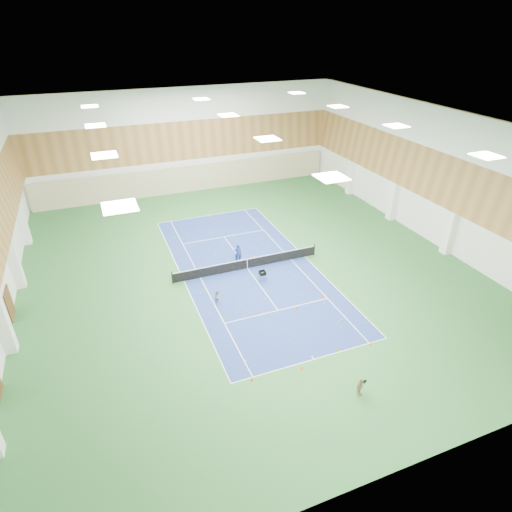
# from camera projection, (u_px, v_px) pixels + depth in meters

# --- Properties ---
(ground) EXTENTS (40.00, 40.00, 0.00)m
(ground) POSITION_uv_depth(u_px,v_px,m) (247.00, 268.00, 36.38)
(ground) COLOR #29612D
(ground) RESTS_ON ground
(room_shell) EXTENTS (36.00, 40.00, 12.00)m
(room_shell) POSITION_uv_depth(u_px,v_px,m) (247.00, 203.00, 33.44)
(room_shell) COLOR white
(room_shell) RESTS_ON ground
(wood_cladding) EXTENTS (36.00, 40.00, 8.00)m
(wood_cladding) POSITION_uv_depth(u_px,v_px,m) (246.00, 178.00, 32.45)
(wood_cladding) COLOR #A3703C
(wood_cladding) RESTS_ON room_shell
(ceiling_light_grid) EXTENTS (21.40, 25.40, 0.06)m
(ceiling_light_grid) POSITION_uv_depth(u_px,v_px,m) (246.00, 126.00, 30.53)
(ceiling_light_grid) COLOR white
(ceiling_light_grid) RESTS_ON room_shell
(court_surface) EXTENTS (10.97, 23.77, 0.01)m
(court_surface) POSITION_uv_depth(u_px,v_px,m) (247.00, 268.00, 36.38)
(court_surface) COLOR navy
(court_surface) RESTS_ON ground
(tennis_balls_scatter) EXTENTS (10.57, 22.77, 0.07)m
(tennis_balls_scatter) POSITION_uv_depth(u_px,v_px,m) (247.00, 268.00, 36.36)
(tennis_balls_scatter) COLOR #C9E026
(tennis_balls_scatter) RESTS_ON ground
(tennis_net) EXTENTS (12.80, 0.10, 1.10)m
(tennis_net) POSITION_uv_depth(u_px,v_px,m) (247.00, 263.00, 36.11)
(tennis_net) COLOR black
(tennis_net) RESTS_ON ground
(back_curtain) EXTENTS (35.40, 0.16, 3.20)m
(back_curtain) POSITION_uv_depth(u_px,v_px,m) (190.00, 179.00, 51.59)
(back_curtain) COLOR #C6B793
(back_curtain) RESTS_ON ground
(door_left_b) EXTENTS (0.08, 1.80, 2.20)m
(door_left_b) POSITION_uv_depth(u_px,v_px,m) (9.00, 303.00, 30.10)
(door_left_b) COLOR #593319
(door_left_b) RESTS_ON ground
(coach) EXTENTS (0.70, 0.52, 1.76)m
(coach) POSITION_uv_depth(u_px,v_px,m) (238.00, 253.00, 36.91)
(coach) COLOR navy
(coach) RESTS_ON ground
(child_court) EXTENTS (0.67, 0.64, 1.09)m
(child_court) POSITION_uv_depth(u_px,v_px,m) (218.00, 297.00, 31.77)
(child_court) COLOR gray
(child_court) RESTS_ON ground
(child_apron) EXTENTS (0.78, 0.56, 1.23)m
(child_apron) POSITION_uv_depth(u_px,v_px,m) (360.00, 387.00, 23.97)
(child_apron) COLOR tan
(child_apron) RESTS_ON ground
(ball_cart) EXTENTS (0.53, 0.53, 0.90)m
(ball_cart) POSITION_uv_depth(u_px,v_px,m) (262.00, 276.00, 34.48)
(ball_cart) COLOR black
(ball_cart) RESTS_ON ground
(cone_svc_a) EXTENTS (0.18, 0.18, 0.20)m
(cone_svc_a) POSITION_uv_depth(u_px,v_px,m) (225.00, 318.00, 30.23)
(cone_svc_a) COLOR #F55E0C
(cone_svc_a) RESTS_ON ground
(cone_svc_b) EXTENTS (0.19, 0.19, 0.21)m
(cone_svc_b) POSITION_uv_depth(u_px,v_px,m) (259.00, 311.00, 30.95)
(cone_svc_b) COLOR #FF430D
(cone_svc_b) RESTS_ON ground
(cone_svc_c) EXTENTS (0.20, 0.20, 0.22)m
(cone_svc_c) POSITION_uv_depth(u_px,v_px,m) (296.00, 308.00, 31.32)
(cone_svc_c) COLOR #DD630B
(cone_svc_c) RESTS_ON ground
(cone_svc_d) EXTENTS (0.22, 0.22, 0.24)m
(cone_svc_d) POSITION_uv_depth(u_px,v_px,m) (323.00, 296.00, 32.65)
(cone_svc_d) COLOR #FF4D0D
(cone_svc_d) RESTS_ON ground
(cone_base_a) EXTENTS (0.20, 0.20, 0.22)m
(cone_base_a) POSITION_uv_depth(u_px,v_px,m) (252.00, 379.00, 25.16)
(cone_base_a) COLOR #EC480C
(cone_base_a) RESTS_ON ground
(cone_base_b) EXTENTS (0.19, 0.19, 0.21)m
(cone_base_b) POSITION_uv_depth(u_px,v_px,m) (302.00, 367.00, 26.03)
(cone_base_b) COLOR #FA5F0D
(cone_base_b) RESTS_ON ground
(cone_base_c) EXTENTS (0.21, 0.21, 0.23)m
(cone_base_c) POSITION_uv_depth(u_px,v_px,m) (336.00, 350.00, 27.36)
(cone_base_c) COLOR orange
(cone_base_c) RESTS_ON ground
(cone_base_d) EXTENTS (0.20, 0.20, 0.22)m
(cone_base_d) POSITION_uv_depth(u_px,v_px,m) (371.00, 344.00, 27.88)
(cone_base_d) COLOR #FF4C0D
(cone_base_d) RESTS_ON ground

